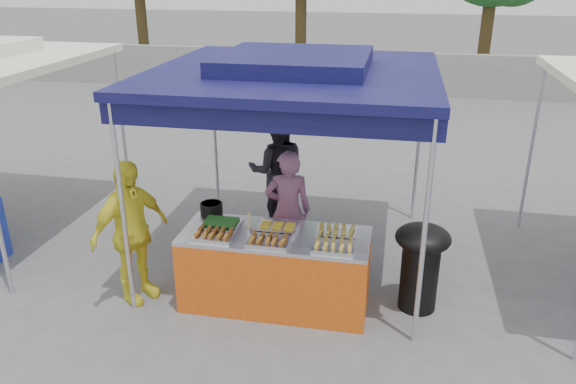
% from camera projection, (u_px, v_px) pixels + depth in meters
% --- Properties ---
extents(ground_plane, '(80.00, 80.00, 0.00)m').
position_uv_depth(ground_plane, '(278.00, 298.00, 6.33)').
color(ground_plane, '#5E5E60').
extents(back_wall, '(40.00, 0.25, 1.20)m').
position_uv_depth(back_wall, '(358.00, 72.00, 16.10)').
color(back_wall, gray).
rests_on(back_wall, ground_plane).
extents(main_canopy, '(3.20, 3.20, 2.57)m').
position_uv_depth(main_canopy, '(294.00, 72.00, 6.32)').
color(main_canopy, silver).
rests_on(main_canopy, ground_plane).
extents(vendor_table, '(2.00, 0.80, 0.85)m').
position_uv_depth(vendor_table, '(275.00, 269.00, 6.08)').
color(vendor_table, '#CB4F12').
rests_on(vendor_table, ground_plane).
extents(food_tray_fl, '(0.42, 0.30, 0.07)m').
position_uv_depth(food_tray_fl, '(214.00, 235.00, 5.82)').
color(food_tray_fl, silver).
rests_on(food_tray_fl, vendor_table).
extents(food_tray_fm, '(0.42, 0.30, 0.07)m').
position_uv_depth(food_tray_fm, '(269.00, 241.00, 5.70)').
color(food_tray_fm, silver).
rests_on(food_tray_fm, vendor_table).
extents(food_tray_fr, '(0.42, 0.30, 0.07)m').
position_uv_depth(food_tray_fr, '(333.00, 247.00, 5.58)').
color(food_tray_fr, silver).
rests_on(food_tray_fr, vendor_table).
extents(food_tray_bl, '(0.42, 0.30, 0.07)m').
position_uv_depth(food_tray_bl, '(221.00, 224.00, 6.07)').
color(food_tray_bl, silver).
rests_on(food_tray_bl, vendor_table).
extents(food_tray_bm, '(0.42, 0.30, 0.07)m').
position_uv_depth(food_tray_bm, '(278.00, 227.00, 5.99)').
color(food_tray_bm, silver).
rests_on(food_tray_bm, vendor_table).
extents(food_tray_br, '(0.42, 0.30, 0.07)m').
position_uv_depth(food_tray_br, '(336.00, 232.00, 5.89)').
color(food_tray_br, silver).
rests_on(food_tray_br, vendor_table).
extents(cooking_pot, '(0.25, 0.25, 0.15)m').
position_uv_depth(cooking_pot, '(211.00, 209.00, 6.34)').
color(cooking_pot, black).
rests_on(cooking_pot, vendor_table).
extents(skewer_cup, '(0.07, 0.07, 0.09)m').
position_uv_depth(skewer_cup, '(249.00, 232.00, 5.87)').
color(skewer_cup, silver).
rests_on(skewer_cup, vendor_table).
extents(wok_burner, '(0.58, 0.58, 0.98)m').
position_uv_depth(wok_burner, '(421.00, 260.00, 5.95)').
color(wok_burner, black).
rests_on(wok_burner, ground_plane).
extents(crate_left, '(0.45, 0.32, 0.27)m').
position_uv_depth(crate_left, '(266.00, 256.00, 6.95)').
color(crate_left, '#1426AA').
rests_on(crate_left, ground_plane).
extents(crate_right, '(0.52, 0.36, 0.31)m').
position_uv_depth(crate_right, '(308.00, 265.00, 6.70)').
color(crate_right, '#1426AA').
rests_on(crate_right, ground_plane).
extents(crate_stacked, '(0.50, 0.35, 0.30)m').
position_uv_depth(crate_stacked, '(309.00, 243.00, 6.59)').
color(crate_stacked, '#1426AA').
rests_on(crate_stacked, crate_right).
extents(vendor_woman, '(0.62, 0.47, 1.52)m').
position_uv_depth(vendor_woman, '(288.00, 211.00, 6.70)').
color(vendor_woman, '#905B7E').
rests_on(vendor_woman, ground_plane).
extents(helper_man, '(0.93, 0.79, 1.67)m').
position_uv_depth(helper_man, '(277.00, 171.00, 7.77)').
color(helper_man, black).
rests_on(helper_man, ground_plane).
extents(customer_person, '(0.81, 1.03, 1.63)m').
position_uv_depth(customer_person, '(131.00, 232.00, 6.04)').
color(customer_person, yellow).
rests_on(customer_person, ground_plane).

